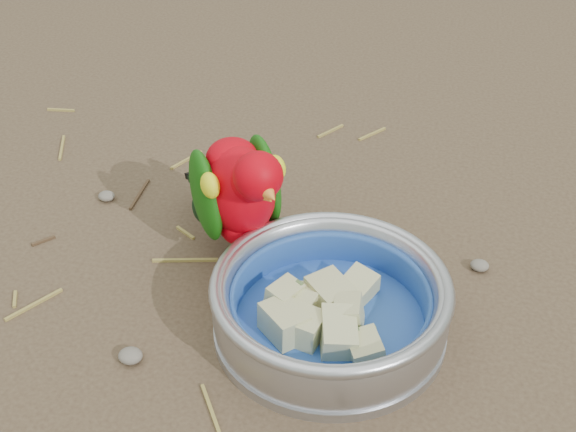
# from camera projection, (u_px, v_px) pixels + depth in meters

# --- Properties ---
(ground) EXTENTS (60.00, 60.00, 0.00)m
(ground) POSITION_uv_depth(u_px,v_px,m) (314.00, 362.00, 0.72)
(ground) COLOR brown
(food_bowl) EXTENTS (0.22, 0.22, 0.02)m
(food_bowl) POSITION_uv_depth(u_px,v_px,m) (330.00, 325.00, 0.74)
(food_bowl) COLOR #B2B2BA
(food_bowl) RESTS_ON ground
(bowl_wall) EXTENTS (0.22, 0.22, 0.04)m
(bowl_wall) POSITION_uv_depth(u_px,v_px,m) (331.00, 301.00, 0.73)
(bowl_wall) COLOR #B2B2BA
(bowl_wall) RESTS_ON food_bowl
(fruit_wedges) EXTENTS (0.13, 0.13, 0.03)m
(fruit_wedges) POSITION_uv_depth(u_px,v_px,m) (330.00, 307.00, 0.73)
(fruit_wedges) COLOR #C3C187
(fruit_wedges) RESTS_ON food_bowl
(lory_parrot) EXTENTS (0.18, 0.19, 0.15)m
(lory_parrot) POSITION_uv_depth(u_px,v_px,m) (241.00, 201.00, 0.79)
(lory_parrot) COLOR #C0000C
(lory_parrot) RESTS_ON ground
(ground_debris) EXTENTS (0.90, 0.80, 0.01)m
(ground_debris) POSITION_uv_depth(u_px,v_px,m) (296.00, 333.00, 0.74)
(ground_debris) COLOR olive
(ground_debris) RESTS_ON ground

